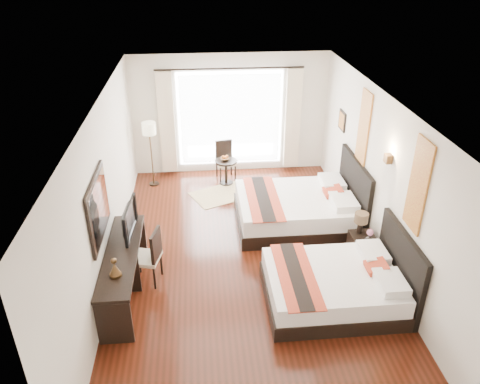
{
  "coord_description": "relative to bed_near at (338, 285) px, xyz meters",
  "views": [
    {
      "loc": [
        -0.74,
        -6.59,
        4.88
      ],
      "look_at": [
        -0.1,
        0.22,
        1.24
      ],
      "focal_mm": 35.0,
      "sensor_mm": 36.0,
      "label": 1
    }
  ],
  "objects": [
    {
      "name": "floor",
      "position": [
        -1.27,
        1.15,
        -0.31
      ],
      "size": [
        4.5,
        7.5,
        0.01
      ],
      "primitive_type": "cube",
      "color": "#351409",
      "rests_on": "ground"
    },
    {
      "name": "ceiling",
      "position": [
        -1.27,
        1.15,
        2.49
      ],
      "size": [
        4.5,
        7.5,
        0.02
      ],
      "primitive_type": "cube",
      "color": "white",
      "rests_on": "wall_headboard"
    },
    {
      "name": "wall_headboard",
      "position": [
        0.97,
        1.15,
        1.1
      ],
      "size": [
        0.01,
        7.5,
        2.8
      ],
      "primitive_type": "cube",
      "color": "silver",
      "rests_on": "floor"
    },
    {
      "name": "wall_desk",
      "position": [
        -3.52,
        1.15,
        1.1
      ],
      "size": [
        0.01,
        7.5,
        2.8
      ],
      "primitive_type": "cube",
      "color": "silver",
      "rests_on": "floor"
    },
    {
      "name": "wall_window",
      "position": [
        -1.27,
        4.89,
        1.1
      ],
      "size": [
        4.5,
        0.01,
        2.8
      ],
      "primitive_type": "cube",
      "color": "silver",
      "rests_on": "floor"
    },
    {
      "name": "wall_entry",
      "position": [
        -1.27,
        -2.6,
        1.1
      ],
      "size": [
        4.5,
        0.01,
        2.8
      ],
      "primitive_type": "cube",
      "color": "silver",
      "rests_on": "floor"
    },
    {
      "name": "window_glass",
      "position": [
        -1.27,
        4.88,
        1.0
      ],
      "size": [
        2.4,
        0.02,
        2.2
      ],
      "primitive_type": "cube",
      "color": "white",
      "rests_on": "wall_window"
    },
    {
      "name": "sheer_curtain",
      "position": [
        -1.27,
        4.82,
        1.0
      ],
      "size": [
        2.3,
        0.02,
        2.1
      ],
      "primitive_type": "cube",
      "color": "white",
      "rests_on": "wall_window"
    },
    {
      "name": "drape_left",
      "position": [
        -2.72,
        4.78,
        0.98
      ],
      "size": [
        0.35,
        0.14,
        2.35
      ],
      "primitive_type": "cube",
      "color": "beige",
      "rests_on": "floor"
    },
    {
      "name": "drape_right",
      "position": [
        0.18,
        4.78,
        0.98
      ],
      "size": [
        0.35,
        0.14,
        2.35
      ],
      "primitive_type": "cube",
      "color": "beige",
      "rests_on": "floor"
    },
    {
      "name": "art_panel_near",
      "position": [
        0.96,
        0.0,
        1.65
      ],
      "size": [
        0.03,
        0.5,
        1.35
      ],
      "primitive_type": "cube",
      "color": "#9B2D16",
      "rests_on": "wall_headboard"
    },
    {
      "name": "art_panel_far",
      "position": [
        0.96,
        2.29,
        1.65
      ],
      "size": [
        0.03,
        0.5,
        1.35
      ],
      "primitive_type": "cube",
      "color": "#9B2D16",
      "rests_on": "wall_headboard"
    },
    {
      "name": "wall_sconce",
      "position": [
        0.92,
        1.0,
        1.62
      ],
      "size": [
        0.1,
        0.14,
        0.14
      ],
      "primitive_type": "cube",
      "color": "#473019",
      "rests_on": "wall_headboard"
    },
    {
      "name": "mirror_frame",
      "position": [
        -3.49,
        0.51,
        1.25
      ],
      "size": [
        0.04,
        1.25,
        0.95
      ],
      "primitive_type": "cube",
      "color": "black",
      "rests_on": "wall_desk"
    },
    {
      "name": "mirror_glass",
      "position": [
        -3.47,
        0.51,
        1.25
      ],
      "size": [
        0.01,
        1.12,
        0.82
      ],
      "primitive_type": "cube",
      "color": "white",
      "rests_on": "mirror_frame"
    },
    {
      "name": "bed_near",
      "position": [
        0.0,
        0.0,
        0.0
      ],
      "size": [
        2.07,
        1.61,
        1.16
      ],
      "color": "black",
      "rests_on": "floor"
    },
    {
      "name": "bed_far",
      "position": [
        -0.11,
        2.29,
        0.03
      ],
      "size": [
        2.3,
        1.79,
        1.3
      ],
      "color": "black",
      "rests_on": "floor"
    },
    {
      "name": "nightstand",
      "position": [
        0.71,
        1.0,
        -0.06
      ],
      "size": [
        0.4,
        0.5,
        0.48
      ],
      "primitive_type": "cube",
      "color": "black",
      "rests_on": "floor"
    },
    {
      "name": "table_lamp",
      "position": [
        0.67,
        1.12,
        0.45
      ],
      "size": [
        0.23,
        0.23,
        0.37
      ],
      "color": "black",
      "rests_on": "nightstand"
    },
    {
      "name": "vase",
      "position": [
        0.74,
        0.83,
        0.26
      ],
      "size": [
        0.13,
        0.13,
        0.13
      ],
      "primitive_type": "imported",
      "rotation": [
        0.0,
        0.0,
        -0.06
      ],
      "color": "black",
      "rests_on": "nightstand"
    },
    {
      "name": "console_desk",
      "position": [
        -3.26,
        0.51,
        0.08
      ],
      "size": [
        0.5,
        2.2,
        0.76
      ],
      "primitive_type": "cube",
      "color": "black",
      "rests_on": "floor"
    },
    {
      "name": "television",
      "position": [
        -3.24,
        1.06,
        0.7
      ],
      "size": [
        0.18,
        0.88,
        0.5
      ],
      "primitive_type": "imported",
      "rotation": [
        0.0,
        0.0,
        1.5
      ],
      "color": "black",
      "rests_on": "console_desk"
    },
    {
      "name": "bronze_figurine",
      "position": [
        -3.26,
        -0.05,
        0.58
      ],
      "size": [
        0.19,
        0.19,
        0.26
      ],
      "primitive_type": null,
      "rotation": [
        0.0,
        0.0,
        0.13
      ],
      "color": "#473019",
      "rests_on": "console_desk"
    },
    {
      "name": "desk_chair",
      "position": [
        -2.93,
        0.77,
        -0.01
      ],
      "size": [
        0.54,
        0.54,
        0.96
      ],
      "rotation": [
        0.0,
        0.0,
        2.9
      ],
      "color": "beige",
      "rests_on": "floor"
    },
    {
      "name": "floor_lamp",
      "position": [
        -3.08,
        4.26,
        0.95
      ],
      "size": [
        0.3,
        0.3,
        1.49
      ],
      "color": "black",
      "rests_on": "floor"
    },
    {
      "name": "side_table",
      "position": [
        -1.43,
        4.15,
        -0.01
      ],
      "size": [
        0.5,
        0.5,
        0.58
      ],
      "primitive_type": "cylinder",
      "color": "black",
      "rests_on": "floor"
    },
    {
      "name": "fruit_bowl",
      "position": [
        -1.45,
        4.17,
        0.3
      ],
      "size": [
        0.26,
        0.26,
        0.05
      ],
      "primitive_type": "imported",
      "rotation": [
        0.0,
        0.0,
        0.37
      ],
      "color": "#492D1A",
      "rests_on": "side_table"
    },
    {
      "name": "window_chair",
      "position": [
        -1.42,
        4.42,
        -0.03
      ],
      "size": [
        0.49,
        0.49,
        0.9
      ],
      "rotation": [
        0.0,
        0.0,
        -1.37
      ],
      "color": "beige",
      "rests_on": "floor"
    },
    {
      "name": "jute_rug",
      "position": [
        -1.56,
        3.62,
        -0.3
      ],
      "size": [
        1.5,
        1.3,
        0.01
      ],
      "primitive_type": "cube",
      "rotation": [
        0.0,
        0.0,
        0.42
      ],
      "color": "tan",
      "rests_on": "floor"
    }
  ]
}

